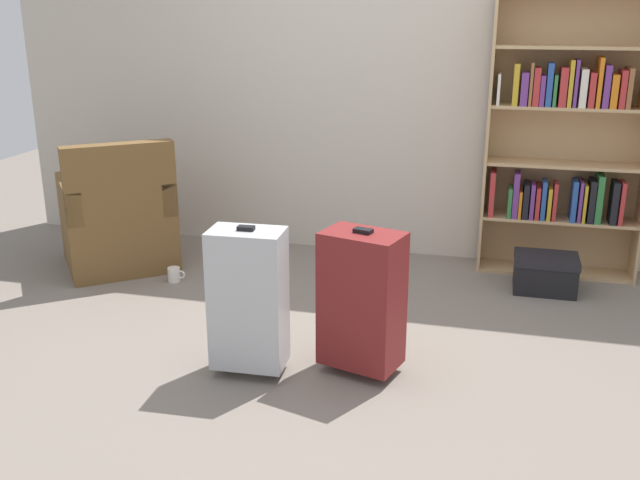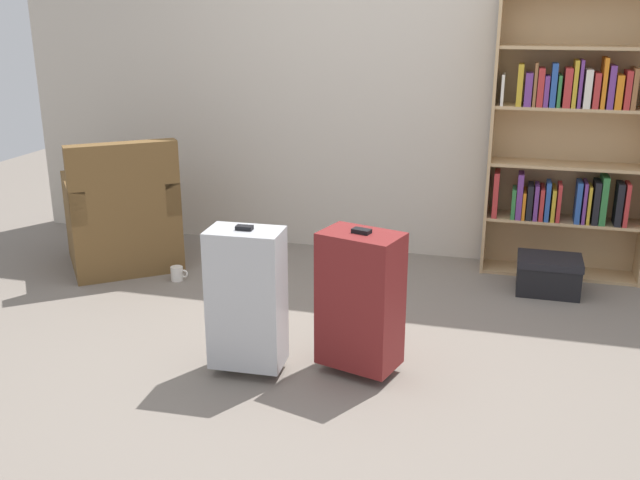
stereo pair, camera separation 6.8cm
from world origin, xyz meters
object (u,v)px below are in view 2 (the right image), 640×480
(storage_box, at_px, (548,274))
(suitcase_silver, at_px, (247,298))
(suitcase_dark_red, at_px, (360,300))
(bookshelf, at_px, (571,138))
(armchair, at_px, (123,221))
(mug, at_px, (177,274))

(storage_box, xyz_separation_m, suitcase_silver, (-1.45, -1.47, 0.27))
(suitcase_dark_red, distance_m, suitcase_silver, 0.54)
(bookshelf, distance_m, armchair, 3.03)
(suitcase_silver, bearing_deg, storage_box, 45.43)
(suitcase_silver, bearing_deg, bookshelf, 50.65)
(mug, relative_size, suitcase_dark_red, 0.16)
(armchair, xyz_separation_m, suitcase_silver, (1.38, -1.23, 0.07))
(bookshelf, bearing_deg, mug, -161.38)
(bookshelf, height_order, armchair, bookshelf)
(armchair, xyz_separation_m, suitcase_dark_red, (1.90, -1.09, 0.07))
(storage_box, xyz_separation_m, suitcase_dark_red, (-0.93, -1.33, 0.26))
(mug, height_order, suitcase_dark_red, suitcase_dark_red)
(bookshelf, relative_size, suitcase_dark_red, 2.50)
(armchair, bearing_deg, storage_box, 4.82)
(bookshelf, relative_size, mug, 15.33)
(armchair, bearing_deg, suitcase_dark_red, -29.76)
(suitcase_dark_red, height_order, suitcase_silver, suitcase_silver)
(bookshelf, distance_m, suitcase_silver, 2.46)
(mug, bearing_deg, armchair, 158.77)
(armchair, distance_m, suitcase_dark_red, 2.19)
(mug, relative_size, suitcase_silver, 0.16)
(bookshelf, bearing_deg, storage_box, -100.90)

